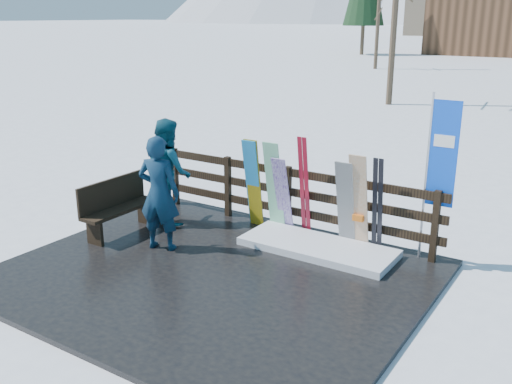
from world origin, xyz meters
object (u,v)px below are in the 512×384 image
Objects in this scene: snowboard_5 at (359,203)px; person_front at (159,193)px; snowboard_4 at (346,205)px; bench at (117,205)px; snowboard_1 at (274,187)px; snowboard_0 at (253,184)px; rental_flag at (439,160)px; snowboard_3 at (283,195)px; snowboard_2 at (254,183)px; person_back at (169,171)px.

person_front is (-2.72, -1.67, 0.13)m from snowboard_5.
snowboard_4 is 3.01m from person_front.
bench is 4.14m from snowboard_5.
snowboard_5 is at bearing 22.33° from bench.
snowboard_0 is at bearing 180.00° from snowboard_1.
rental_flag is (2.70, 0.27, 0.79)m from snowboard_1.
bench is at bearing -156.41° from snowboard_4.
snowboard_2 is at bearing -180.00° from snowboard_3.
rental_flag is (4.93, 1.84, 1.09)m from bench.
snowboard_0 is (1.79, 1.57, 0.29)m from bench.
snowboard_5 is at bearing 0.00° from snowboard_1.
snowboard_1 is 0.88× the size of person_front.
snowboard_0 is at bearing -180.00° from snowboard_3.
person_front reaches higher than snowboard_4.
snowboard_4 is 3.28m from person_back.
snowboard_4 reaches higher than snowboard_3.
bench is at bearing -159.57° from rental_flag.
bench is 5.38m from rental_flag.
snowboard_5 is (3.82, 1.57, 0.29)m from bench.
snowboard_0 is at bearing -124.17° from person_back.
rental_flag is 4.35m from person_front.
person_back reaches higher than person_front.
snowboard_3 reaches higher than bench.
rental_flag reaches higher than snowboard_4.
snowboard_3 is at bearing 0.00° from snowboard_2.
person_front is at bearing -113.19° from snowboard_2.
snowboard_2 reaches higher than bench.
bench is 2.75m from snowboard_1.
rental_flag reaches higher than snowboard_3.
bench is 1.00× the size of snowboard_4.
bench is 1.18m from person_front.
person_front is (-2.49, -1.67, 0.20)m from snowboard_4.
snowboard_0 is at bearing 41.18° from bench.
rental_flag is at bearing 20.43° from bench.
snowboard_4 is at bearing 23.59° from bench.
bench is 2.41m from snowboard_2.
snowboard_2 is 1.82m from person_front.
snowboard_1 is at bearing -129.40° from person_back.
bench is at bearing -22.33° from person_front.
snowboard_3 is 1.18m from snowboard_4.
person_back reaches higher than snowboard_1.
snowboard_4 is at bearing -168.64° from rental_flag.
person_back is (-1.44, -0.62, 0.15)m from snowboard_2.
snowboard_0 is 1.00× the size of snowboard_2.
snowboard_0 is 1.56m from person_back.
snowboard_0 is at bearing 180.00° from snowboard_2.
rental_flag is at bearing 11.36° from snowboard_4.
person_back is (-3.44, -0.62, 0.15)m from snowboard_5.
snowboard_1 is 0.63× the size of rental_flag.
snowboard_5 is at bearing -137.61° from person_back.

